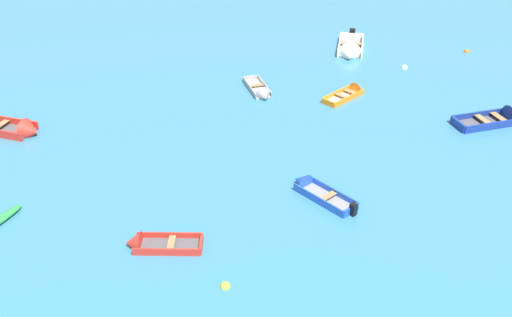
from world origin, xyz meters
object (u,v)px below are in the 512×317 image
(rowboat_white_far_back, at_px, (350,51))
(mooring_buoy_between_boats_right, at_px, (467,52))
(rowboat_deep_blue_distant_center, at_px, (502,118))
(rowboat_red_foreground_center, at_px, (148,244))
(rowboat_red_cluster_inner, at_px, (19,130))
(mooring_buoy_near_foreground, at_px, (225,287))
(rowboat_grey_cluster_outer, at_px, (261,93))
(rowboat_orange_back_row_right, at_px, (352,92))
(rowboat_blue_outer_right, at_px, (313,189))
(mooring_buoy_central, at_px, (404,68))

(rowboat_white_far_back, bearing_deg, mooring_buoy_between_boats_right, 2.16)
(rowboat_deep_blue_distant_center, relative_size, rowboat_red_foreground_center, 1.38)
(rowboat_red_cluster_inner, bearing_deg, mooring_buoy_between_boats_right, 22.90)
(rowboat_red_cluster_inner, height_order, mooring_buoy_near_foreground, rowboat_red_cluster_inner)
(rowboat_grey_cluster_outer, xyz_separation_m, rowboat_white_far_back, (6.31, 6.64, 0.08))
(rowboat_grey_cluster_outer, bearing_deg, rowboat_orange_back_row_right, 0.50)
(rowboat_blue_outer_right, height_order, rowboat_white_far_back, rowboat_white_far_back)
(rowboat_grey_cluster_outer, relative_size, rowboat_deep_blue_distant_center, 0.81)
(rowboat_orange_back_row_right, xyz_separation_m, rowboat_red_foreground_center, (-10.14, -14.05, 0.00))
(mooring_buoy_near_foreground, relative_size, mooring_buoy_central, 0.85)
(rowboat_red_cluster_inner, relative_size, mooring_buoy_central, 9.80)
(rowboat_orange_back_row_right, distance_m, rowboat_red_foreground_center, 17.32)
(rowboat_grey_cluster_outer, bearing_deg, mooring_buoy_between_boats_right, 25.53)
(rowboat_deep_blue_distant_center, distance_m, rowboat_white_far_back, 12.27)
(rowboat_orange_back_row_right, relative_size, mooring_buoy_near_foreground, 8.17)
(rowboat_deep_blue_distant_center, bearing_deg, mooring_buoy_central, 114.78)
(mooring_buoy_near_foreground, bearing_deg, mooring_buoy_between_boats_right, 55.07)
(mooring_buoy_between_boats_right, bearing_deg, rowboat_blue_outer_right, -125.93)
(rowboat_red_foreground_center, distance_m, mooring_buoy_central, 23.05)
(rowboat_deep_blue_distant_center, distance_m, mooring_buoy_central, 8.48)
(mooring_buoy_near_foreground, bearing_deg, rowboat_red_foreground_center, 143.82)
(rowboat_deep_blue_distant_center, relative_size, mooring_buoy_between_boats_right, 11.02)
(mooring_buoy_central, bearing_deg, rowboat_orange_back_row_right, -135.38)
(rowboat_grey_cluster_outer, distance_m, mooring_buoy_between_boats_right, 16.13)
(rowboat_blue_outer_right, distance_m, rowboat_white_far_back, 17.46)
(mooring_buoy_between_boats_right, bearing_deg, rowboat_orange_back_row_right, -142.96)
(rowboat_red_foreground_center, bearing_deg, rowboat_orange_back_row_right, 54.18)
(mooring_buoy_near_foreground, height_order, mooring_buoy_central, mooring_buoy_central)
(rowboat_red_foreground_center, distance_m, rowboat_blue_outer_right, 7.74)
(mooring_buoy_between_boats_right, relative_size, mooring_buoy_central, 0.90)
(mooring_buoy_between_boats_right, bearing_deg, rowboat_deep_blue_distant_center, -97.97)
(rowboat_red_cluster_inner, distance_m, rowboat_orange_back_row_right, 18.83)
(rowboat_grey_cluster_outer, xyz_separation_m, rowboat_orange_back_row_right, (5.41, 0.05, 0.00))
(rowboat_grey_cluster_outer, xyz_separation_m, mooring_buoy_central, (9.53, 4.11, -0.14))
(rowboat_blue_outer_right, bearing_deg, rowboat_red_foreground_center, -151.36)
(rowboat_blue_outer_right, distance_m, mooring_buoy_between_boats_right, 21.30)
(rowboat_grey_cluster_outer, distance_m, rowboat_orange_back_row_right, 5.41)
(rowboat_red_foreground_center, distance_m, mooring_buoy_near_foreground, 3.82)
(rowboat_red_foreground_center, bearing_deg, mooring_buoy_central, 51.79)
(rowboat_red_cluster_inner, height_order, rowboat_blue_outer_right, rowboat_red_cluster_inner)
(rowboat_blue_outer_right, bearing_deg, mooring_buoy_near_foreground, -121.92)
(rowboat_red_foreground_center, height_order, rowboat_blue_outer_right, rowboat_blue_outer_right)
(rowboat_white_far_back, xyz_separation_m, mooring_buoy_near_foreground, (-7.96, -22.89, -0.22))
(rowboat_white_far_back, xyz_separation_m, mooring_buoy_between_boats_right, (8.25, 0.31, -0.22))
(mooring_buoy_central, bearing_deg, rowboat_red_foreground_center, -128.21)
(rowboat_white_far_back, xyz_separation_m, mooring_buoy_central, (3.22, -2.53, -0.22))
(rowboat_grey_cluster_outer, height_order, mooring_buoy_near_foreground, rowboat_grey_cluster_outer)
(rowboat_white_far_back, height_order, mooring_buoy_central, rowboat_white_far_back)
(rowboat_red_cluster_inner, xyz_separation_m, rowboat_blue_outer_right, (14.89, -5.68, -0.04))
(mooring_buoy_central, bearing_deg, rowboat_deep_blue_distant_center, -65.22)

